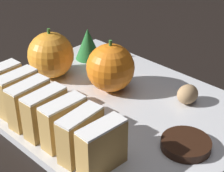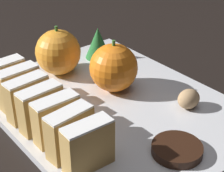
{
  "view_description": "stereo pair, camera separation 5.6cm",
  "coord_description": "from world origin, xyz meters",
  "px_view_note": "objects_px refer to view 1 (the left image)",
  "views": [
    {
      "loc": [
        -0.35,
        -0.34,
        0.32
      ],
      "look_at": [
        0.0,
        0.0,
        0.04
      ],
      "focal_mm": 60.0,
      "sensor_mm": 36.0,
      "label": 1
    },
    {
      "loc": [
        -0.3,
        -0.38,
        0.32
      ],
      "look_at": [
        0.0,
        0.0,
        0.04
      ],
      "focal_mm": 60.0,
      "sensor_mm": 36.0,
      "label": 2
    }
  ],
  "objects_px": {
    "orange_near": "(51,55)",
    "chocolate_cookie": "(186,144)",
    "orange_far": "(110,68)",
    "walnut": "(188,94)"
  },
  "relations": [
    {
      "from": "walnut",
      "to": "chocolate_cookie",
      "type": "bearing_deg",
      "value": -146.2
    },
    {
      "from": "orange_near",
      "to": "chocolate_cookie",
      "type": "height_order",
      "value": "orange_near"
    },
    {
      "from": "orange_far",
      "to": "chocolate_cookie",
      "type": "height_order",
      "value": "orange_far"
    },
    {
      "from": "orange_near",
      "to": "chocolate_cookie",
      "type": "bearing_deg",
      "value": -90.21
    },
    {
      "from": "orange_far",
      "to": "walnut",
      "type": "distance_m",
      "value": 0.13
    },
    {
      "from": "orange_near",
      "to": "walnut",
      "type": "distance_m",
      "value": 0.24
    },
    {
      "from": "orange_far",
      "to": "walnut",
      "type": "relative_size",
      "value": 2.35
    },
    {
      "from": "orange_far",
      "to": "chocolate_cookie",
      "type": "bearing_deg",
      "value": -102.63
    },
    {
      "from": "chocolate_cookie",
      "to": "walnut",
      "type": "bearing_deg",
      "value": 33.8
    },
    {
      "from": "orange_near",
      "to": "orange_far",
      "type": "distance_m",
      "value": 0.11
    }
  ]
}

